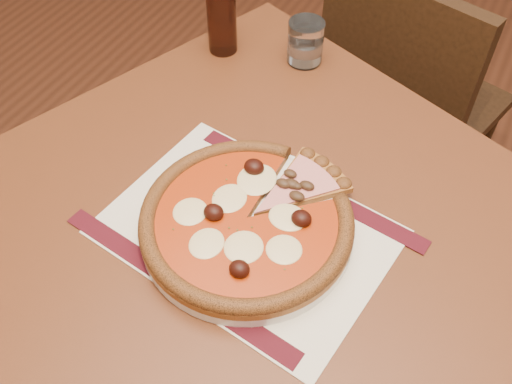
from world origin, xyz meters
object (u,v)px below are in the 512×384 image
at_px(table, 250,253).
at_px(bottle, 222,17).
at_px(plate, 247,228).
at_px(water_glass, 305,42).
at_px(chair_far, 403,98).
at_px(pizza, 246,219).

height_order(table, bottle, bottle).
xyz_separation_m(plate, water_glass, (-0.09, 0.40, 0.03)).
bearing_deg(bottle, water_glass, 14.77).
bearing_deg(bottle, chair_far, 50.64).
distance_m(plate, bottle, 0.44).
bearing_deg(water_glass, pizza, -77.31).
distance_m(pizza, bottle, 0.44).
xyz_separation_m(chair_far, pizza, (-0.06, -0.73, 0.31)).
bearing_deg(table, water_glass, 102.09).
height_order(plate, bottle, bottle).
distance_m(chair_far, plate, 0.79).
bearing_deg(chair_far, table, 99.62).
height_order(chair_far, water_glass, water_glass).
height_order(chair_far, pizza, chair_far).
bearing_deg(bottle, table, -55.13).
bearing_deg(table, bottle, 124.87).
bearing_deg(water_glass, chair_far, 65.56).
xyz_separation_m(table, chair_far, (0.07, 0.70, -0.18)).
relative_size(table, chair_far, 1.27).
xyz_separation_m(pizza, bottle, (-0.24, 0.36, 0.04)).
bearing_deg(bottle, pizza, -56.25).
xyz_separation_m(water_glass, bottle, (-0.15, -0.04, 0.03)).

